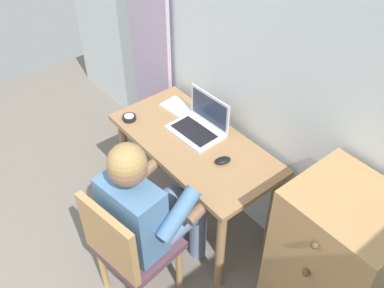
{
  "coord_description": "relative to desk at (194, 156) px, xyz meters",
  "views": [
    {
      "loc": [
        1.38,
        0.54,
        2.52
      ],
      "look_at": [
        -0.1,
        1.75,
        0.84
      ],
      "focal_mm": 40.53,
      "sensor_mm": 36.0,
      "label": 1
    }
  ],
  "objects": [
    {
      "name": "wall_back",
      "position": [
        0.2,
        0.35,
        0.63
      ],
      "size": [
        4.8,
        0.05,
        2.5
      ],
      "primitive_type": "cube",
      "color": "silver",
      "rests_on": "ground_plane"
    },
    {
      "name": "curtain_panel",
      "position": [
        -0.86,
        0.28,
        0.5
      ],
      "size": [
        0.48,
        0.03,
        2.23
      ],
      "primitive_type": "cube",
      "color": "#B29EBC",
      "rests_on": "ground_plane"
    },
    {
      "name": "desk",
      "position": [
        0.0,
        0.0,
        0.0
      ],
      "size": [
        1.15,
        0.56,
        0.74
      ],
      "color": "#9E754C",
      "rests_on": "ground_plane"
    },
    {
      "name": "dresser",
      "position": [
        1.05,
        0.06,
        -0.09
      ],
      "size": [
        0.53,
        0.5,
        1.07
      ],
      "color": "tan",
      "rests_on": "ground_plane"
    },
    {
      "name": "chair",
      "position": [
        0.23,
        -0.67,
        -0.14
      ],
      "size": [
        0.47,
        0.46,
        0.87
      ],
      "color": "#603D4B",
      "rests_on": "ground_plane"
    },
    {
      "name": "person_seated",
      "position": [
        0.21,
        -0.49,
        0.05
      ],
      "size": [
        0.59,
        0.62,
        1.19
      ],
      "color": "#6B84AD",
      "rests_on": "ground_plane"
    },
    {
      "name": "laptop",
      "position": [
        -0.06,
        0.1,
        0.17
      ],
      "size": [
        0.35,
        0.27,
        0.24
      ],
      "color": "silver",
      "rests_on": "desk"
    },
    {
      "name": "computer_mouse",
      "position": [
        0.26,
        0.01,
        0.14
      ],
      "size": [
        0.09,
        0.11,
        0.03
      ],
      "primitive_type": "ellipsoid",
      "rotation": [
        0.0,
        0.0,
        -0.31
      ],
      "color": "black",
      "rests_on": "desk"
    },
    {
      "name": "desk_clock",
      "position": [
        -0.44,
        -0.19,
        0.14
      ],
      "size": [
        0.09,
        0.09,
        0.03
      ],
      "color": "black",
      "rests_on": "desk"
    },
    {
      "name": "notebook_pad",
      "position": [
        -0.35,
        0.13,
        0.13
      ],
      "size": [
        0.22,
        0.17,
        0.01
      ],
      "primitive_type": "cube",
      "rotation": [
        0.0,
        0.0,
        0.1
      ],
      "color": "silver",
      "rests_on": "desk"
    }
  ]
}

